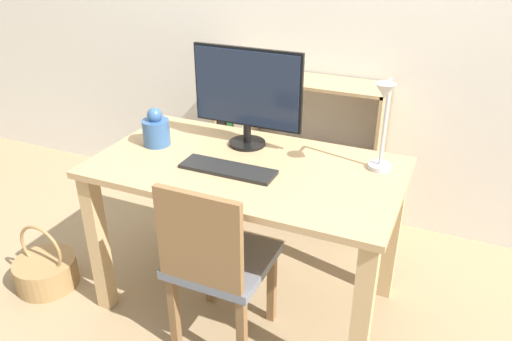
{
  "coord_description": "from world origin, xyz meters",
  "views": [
    {
      "loc": [
        0.82,
        -1.77,
        1.71
      ],
      "look_at": [
        0.0,
        0.1,
        0.68
      ],
      "focal_mm": 35.0,
      "sensor_mm": 36.0,
      "label": 1
    }
  ],
  "objects_px": {
    "chair": "(216,260)",
    "monitor": "(247,92)",
    "basket": "(46,271)",
    "keyboard": "(228,169)",
    "vase": "(156,130)",
    "desk_lamp": "(383,119)",
    "bookshelf": "(267,152)"
  },
  "relations": [
    {
      "from": "keyboard",
      "to": "basket",
      "type": "xyz_separation_m",
      "value": [
        -0.95,
        -0.24,
        -0.67
      ]
    },
    {
      "from": "vase",
      "to": "basket",
      "type": "relative_size",
      "value": 0.51
    },
    {
      "from": "vase",
      "to": "chair",
      "type": "xyz_separation_m",
      "value": [
        0.48,
        -0.34,
        -0.37
      ]
    },
    {
      "from": "bookshelf",
      "to": "basket",
      "type": "xyz_separation_m",
      "value": [
        -0.74,
        -1.17,
        -0.32
      ]
    },
    {
      "from": "vase",
      "to": "monitor",
      "type": "bearing_deg",
      "value": 23.65
    },
    {
      "from": "basket",
      "to": "vase",
      "type": "bearing_deg",
      "value": 33.89
    },
    {
      "from": "desk_lamp",
      "to": "chair",
      "type": "xyz_separation_m",
      "value": [
        -0.54,
        -0.45,
        -0.55
      ]
    },
    {
      "from": "vase",
      "to": "basket",
      "type": "distance_m",
      "value": 0.97
    },
    {
      "from": "chair",
      "to": "bookshelf",
      "type": "xyz_separation_m",
      "value": [
        -0.26,
        1.16,
        -0.05
      ]
    },
    {
      "from": "keyboard",
      "to": "chair",
      "type": "relative_size",
      "value": 0.5
    },
    {
      "from": "basket",
      "to": "keyboard",
      "type": "bearing_deg",
      "value": 13.98
    },
    {
      "from": "vase",
      "to": "chair",
      "type": "distance_m",
      "value": 0.7
    },
    {
      "from": "vase",
      "to": "chair",
      "type": "bearing_deg",
      "value": -35.17
    },
    {
      "from": "monitor",
      "to": "desk_lamp",
      "type": "bearing_deg",
      "value": -5.24
    },
    {
      "from": "monitor",
      "to": "desk_lamp",
      "type": "height_order",
      "value": "monitor"
    },
    {
      "from": "keyboard",
      "to": "basket",
      "type": "distance_m",
      "value": 1.19
    },
    {
      "from": "monitor",
      "to": "desk_lamp",
      "type": "xyz_separation_m",
      "value": [
        0.63,
        -0.06,
        -0.01
      ]
    },
    {
      "from": "vase",
      "to": "bookshelf",
      "type": "distance_m",
      "value": 0.95
    },
    {
      "from": "chair",
      "to": "monitor",
      "type": "bearing_deg",
      "value": 98.29
    },
    {
      "from": "vase",
      "to": "basket",
      "type": "xyz_separation_m",
      "value": [
        -0.52,
        -0.35,
        -0.74
      ]
    },
    {
      "from": "monitor",
      "to": "desk_lamp",
      "type": "distance_m",
      "value": 0.63
    },
    {
      "from": "monitor",
      "to": "bookshelf",
      "type": "distance_m",
      "value": 0.91
    },
    {
      "from": "desk_lamp",
      "to": "basket",
      "type": "relative_size",
      "value": 1.13
    },
    {
      "from": "vase",
      "to": "desk_lamp",
      "type": "relative_size",
      "value": 0.45
    },
    {
      "from": "desk_lamp",
      "to": "basket",
      "type": "xyz_separation_m",
      "value": [
        -1.54,
        -0.46,
        -0.91
      ]
    },
    {
      "from": "keyboard",
      "to": "vase",
      "type": "bearing_deg",
      "value": 165.43
    },
    {
      "from": "bookshelf",
      "to": "basket",
      "type": "distance_m",
      "value": 1.42
    },
    {
      "from": "monitor",
      "to": "basket",
      "type": "height_order",
      "value": "monitor"
    },
    {
      "from": "bookshelf",
      "to": "basket",
      "type": "bearing_deg",
      "value": -122.42
    },
    {
      "from": "desk_lamp",
      "to": "keyboard",
      "type": "bearing_deg",
      "value": -158.84
    },
    {
      "from": "chair",
      "to": "basket",
      "type": "bearing_deg",
      "value": 179.08
    },
    {
      "from": "monitor",
      "to": "basket",
      "type": "distance_m",
      "value": 1.4
    }
  ]
}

